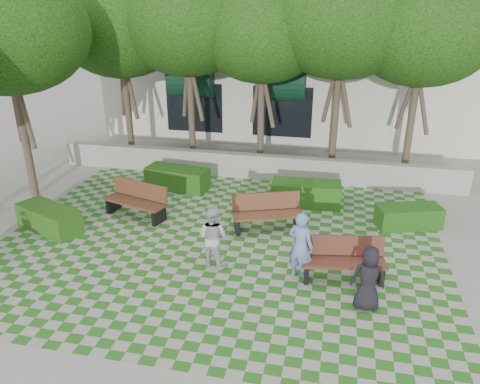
% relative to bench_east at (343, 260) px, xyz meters
% --- Properties ---
extents(ground, '(90.00, 90.00, 0.00)m').
position_rel_bench_east_xyz_m(ground, '(-3.33, -0.04, -0.50)').
color(ground, gray).
rests_on(ground, ground).
extents(lawn, '(12.00, 12.00, 0.00)m').
position_rel_bench_east_xyz_m(lawn, '(-3.33, 0.96, -0.49)').
color(lawn, '#2B721E').
rests_on(lawn, ground).
extents(retaining_wall, '(15.00, 0.36, 0.90)m').
position_rel_bench_east_xyz_m(retaining_wall, '(-3.33, 6.16, -0.05)').
color(retaining_wall, '#9E9B93').
rests_on(retaining_wall, ground).
extents(bench_east, '(2.05, 0.97, 1.04)m').
position_rel_bench_east_xyz_m(bench_east, '(0.00, 0.00, 0.00)').
color(bench_east, '#52291C').
rests_on(bench_east, ground).
extents(bench_mid, '(2.11, 1.31, 1.05)m').
position_rel_bench_east_xyz_m(bench_mid, '(-2.18, 2.16, 0.01)').
color(bench_mid, brown).
rests_on(bench_mid, ground).
extents(bench_west, '(2.13, 1.22, 1.06)m').
position_rel_bench_east_xyz_m(bench_west, '(-6.22, 2.17, 0.01)').
color(bench_west, '#4E2C1B').
rests_on(bench_west, ground).
extents(hedge_east, '(1.98, 1.27, 0.64)m').
position_rel_bench_east_xyz_m(hedge_east, '(1.86, 3.18, -0.18)').
color(hedge_east, '#1C4B14').
rests_on(hedge_east, ground).
extents(hedge_midright, '(2.26, 1.01, 0.77)m').
position_rel_bench_east_xyz_m(hedge_midright, '(-1.23, 4.13, -0.11)').
color(hedge_midright, '#1F5115').
rests_on(hedge_midright, ground).
extents(hedge_midleft, '(2.28, 1.19, 0.76)m').
position_rel_bench_east_xyz_m(hedge_midleft, '(-5.75, 4.56, -0.12)').
color(hedge_midleft, '#1F4A13').
rests_on(hedge_midleft, ground).
extents(hedge_west, '(2.18, 1.51, 0.71)m').
position_rel_bench_east_xyz_m(hedge_west, '(-8.33, 0.78, -0.15)').
color(hedge_west, '#214D14').
rests_on(hedge_west, ground).
extents(person_blue, '(0.75, 0.63, 1.74)m').
position_rel_bench_east_xyz_m(person_blue, '(-1.01, -0.20, 0.37)').
color(person_blue, '#6983C0').
rests_on(person_blue, ground).
extents(person_dark, '(0.75, 0.51, 1.49)m').
position_rel_bench_east_xyz_m(person_dark, '(0.53, -1.07, 0.25)').
color(person_dark, black).
rests_on(person_dark, ground).
extents(person_white, '(0.92, 0.80, 1.61)m').
position_rel_bench_east_xyz_m(person_white, '(-3.18, -0.08, 0.31)').
color(person_white, '#BEB6C8').
rests_on(person_white, ground).
extents(tree_row, '(17.70, 13.40, 7.41)m').
position_rel_bench_east_xyz_m(tree_row, '(-5.19, 5.92, 4.68)').
color(tree_row, '#47382B').
rests_on(tree_row, ground).
extents(building, '(18.00, 8.92, 5.15)m').
position_rel_bench_east_xyz_m(building, '(-2.39, 14.04, 2.02)').
color(building, beige).
rests_on(building, ground).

